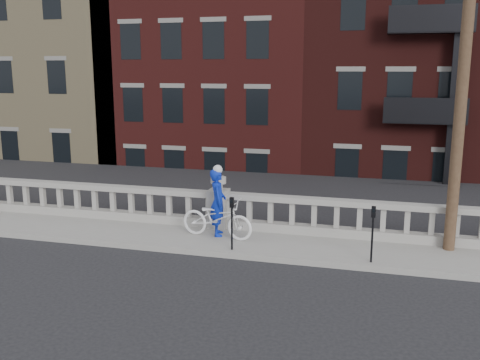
# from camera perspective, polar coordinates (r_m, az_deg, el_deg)

# --- Properties ---
(ground) EXTENTS (120.00, 120.00, 0.00)m
(ground) POSITION_cam_1_polar(r_m,az_deg,el_deg) (12.05, -7.96, -10.93)
(ground) COLOR black
(ground) RESTS_ON ground
(sidewalk) EXTENTS (32.00, 2.20, 0.15)m
(sidewalk) POSITION_cam_1_polar(r_m,az_deg,el_deg) (14.65, -3.39, -6.33)
(sidewalk) COLOR gray
(sidewalk) RESTS_ON ground
(balustrade) EXTENTS (28.00, 0.34, 1.03)m
(balustrade) POSITION_cam_1_polar(r_m,az_deg,el_deg) (15.36, -2.29, -3.26)
(balustrade) COLOR gray
(balustrade) RESTS_ON sidewalk
(planter_pedestal) EXTENTS (0.55, 0.55, 1.76)m
(planter_pedestal) POSITION_cam_1_polar(r_m,az_deg,el_deg) (15.31, -2.30, -2.57)
(planter_pedestal) COLOR gray
(planter_pedestal) RESTS_ON sidewalk
(lower_level) EXTENTS (80.00, 44.00, 20.80)m
(lower_level) POSITION_cam_1_polar(r_m,az_deg,el_deg) (33.52, 8.47, 8.30)
(lower_level) COLOR #605E59
(lower_level) RESTS_ON ground
(utility_pole) EXTENTS (1.60, 0.28, 10.00)m
(utility_pole) POSITION_cam_1_polar(r_m,az_deg,el_deg) (13.92, 22.97, 13.39)
(utility_pole) COLOR #422D1E
(utility_pole) RESTS_ON sidewalk
(parking_meter_c) EXTENTS (0.10, 0.09, 1.36)m
(parking_meter_c) POSITION_cam_1_polar(r_m,az_deg,el_deg) (13.35, -0.88, -4.00)
(parking_meter_c) COLOR black
(parking_meter_c) RESTS_ON sidewalk
(parking_meter_d) EXTENTS (0.10, 0.09, 1.36)m
(parking_meter_d) POSITION_cam_1_polar(r_m,az_deg,el_deg) (12.87, 13.97, -4.97)
(parking_meter_d) COLOR black
(parking_meter_d) RESTS_ON sidewalk
(bicycle) EXTENTS (2.13, 1.01, 1.07)m
(bicycle) POSITION_cam_1_polar(r_m,az_deg,el_deg) (14.42, -2.46, -4.08)
(bicycle) COLOR white
(bicycle) RESTS_ON sidewalk
(cyclist) EXTENTS (0.63, 0.78, 1.84)m
(cyclist) POSITION_cam_1_polar(r_m,az_deg,el_deg) (14.53, -2.37, -2.39)
(cyclist) COLOR #0B24AA
(cyclist) RESTS_ON sidewalk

